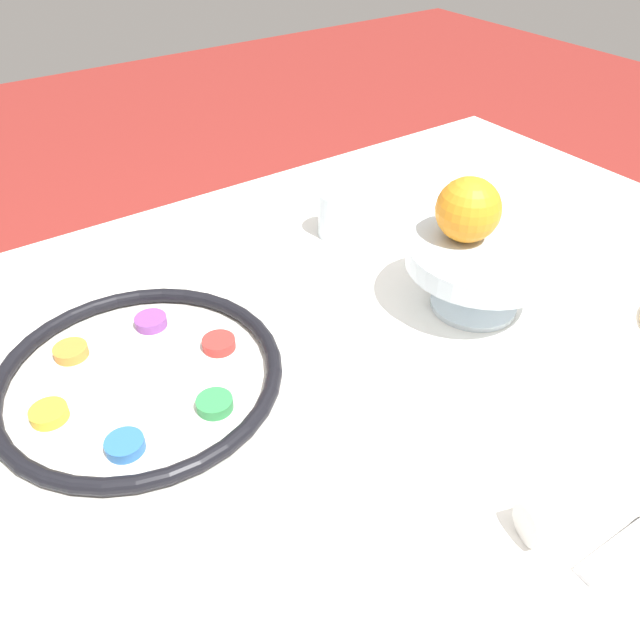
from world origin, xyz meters
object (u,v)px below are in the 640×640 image
at_px(seder_plate, 140,378).
at_px(cup_mid, 338,214).
at_px(napkin_roll, 589,507).
at_px(orange_fruit, 468,210).
at_px(fruit_stand, 481,261).

xyz_separation_m(seder_plate, cup_mid, (0.42, 0.16, 0.02)).
height_order(napkin_roll, cup_mid, cup_mid).
bearing_deg(orange_fruit, cup_mid, 97.69).
relative_size(orange_fruit, napkin_roll, 0.59).
height_order(fruit_stand, napkin_roll, fruit_stand).
relative_size(seder_plate, orange_fruit, 3.98).
distance_m(seder_plate, orange_fruit, 0.48).
height_order(seder_plate, orange_fruit, orange_fruit).
bearing_deg(napkin_roll, orange_fruit, 65.11).
bearing_deg(seder_plate, napkin_roll, -56.22).
height_order(seder_plate, cup_mid, cup_mid).
bearing_deg(orange_fruit, fruit_stand, -77.47).
bearing_deg(napkin_roll, seder_plate, 123.78).
xyz_separation_m(seder_plate, orange_fruit, (0.46, -0.09, 0.13)).
relative_size(fruit_stand, napkin_roll, 1.39).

